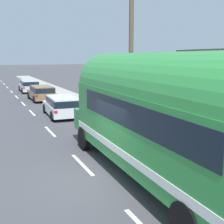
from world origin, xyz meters
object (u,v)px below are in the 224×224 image
(utility_pole, at_px, (131,48))
(painted_bus, at_px, (167,114))
(car_third, at_px, (29,85))
(car_lead, at_px, (62,105))
(car_second, at_px, (42,92))

(utility_pole, xyz_separation_m, painted_bus, (-2.25, -6.64, -2.12))
(painted_bus, distance_m, car_third, 27.63)
(car_lead, distance_m, car_second, 8.14)
(car_second, relative_size, car_third, 1.03)
(painted_bus, bearing_deg, utility_pole, 71.30)
(car_lead, relative_size, car_third, 1.04)
(utility_pole, xyz_separation_m, car_second, (-2.10, 13.67, -3.64))
(utility_pole, distance_m, painted_bus, 7.33)
(car_lead, height_order, car_third, same)
(painted_bus, distance_m, car_second, 20.37)
(car_lead, distance_m, car_third, 15.41)
(car_second, distance_m, car_third, 7.27)
(painted_bus, relative_size, car_third, 2.77)
(utility_pole, distance_m, car_second, 14.30)
(utility_pole, xyz_separation_m, car_lead, (-2.31, 5.53, -3.63))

